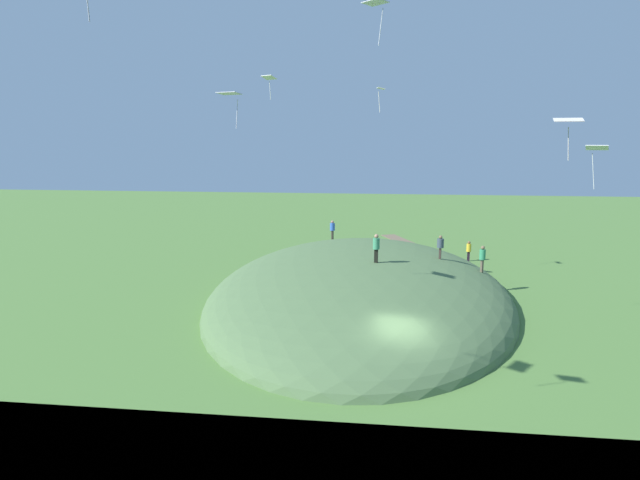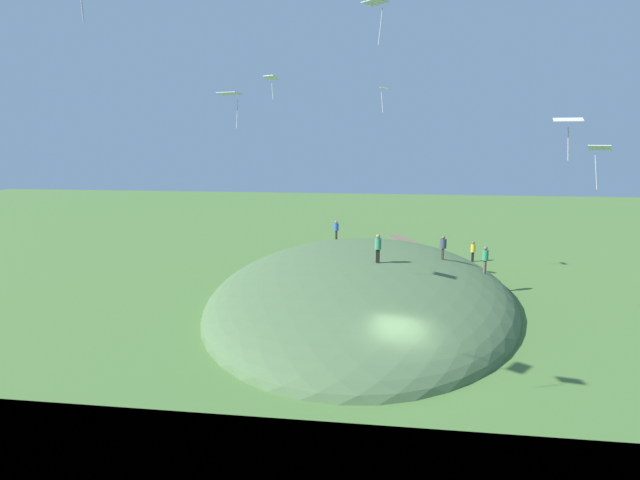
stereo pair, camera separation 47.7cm
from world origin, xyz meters
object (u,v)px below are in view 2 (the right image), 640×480
Objects in this scene: person_on_hilltop at (378,245)px; kite_3 at (271,79)px; person_with_child at (336,228)px; person_watching_kites at (443,245)px; kite_6 at (230,95)px; kite_0 at (375,4)px; kite_10 at (599,150)px; person_walking_path at (485,256)px; kite_5 at (384,90)px; person_near_shore at (473,249)px; kite_7 at (568,121)px.

kite_3 is (1.41, 6.95, 10.25)m from person_on_hilltop.
person_watching_kites is at bearing 59.69° from person_with_child.
person_on_hilltop is 1.05× the size of kite_6.
kite_0 reaches higher than person_on_hilltop.
kite_10 is (3.60, -18.64, -2.70)m from kite_6.
kite_5 is at bearing -132.55° from person_walking_path.
kite_3 reaches higher than kite_6.
person_near_shore is 27.01m from kite_6.
kite_3 is 0.85× the size of kite_7.
kite_6 is (-6.75, 7.19, 8.63)m from person_on_hilltop.
kite_7 is (-23.00, -11.86, 8.30)m from person_with_child.
kite_7 is 0.74× the size of kite_10.
kite_3 is 0.87× the size of kite_5.
kite_0 reaches higher than kite_3.
kite_0 is at bearing -89.39° from kite_6.
person_on_hilltop is at bearing -89.41° from person_walking_path.
person_near_shore is 0.96× the size of person_walking_path.
kite_6 reaches higher than person_walking_path.
person_near_shore is 18.54m from kite_10.
person_walking_path is 15.38m from kite_7.
kite_0 is at bearing 76.98° from person_near_shore.
kite_7 reaches higher than person_walking_path.
person_with_child is at bearing 43.65° from kite_10.
person_walking_path is at bearing 3.63° from kite_7.
person_with_child is 0.96× the size of kite_6.
person_with_child is 14.97m from person_walking_path.
kite_6 is (-9.72, 14.20, 9.77)m from person_walking_path.
kite_7 reaches higher than person_watching_kites.
kite_10 is (3.53, -11.58, -6.71)m from kite_0.
kite_3 is at bearing 76.07° from kite_10.
kite_3 is at bearing 52.51° from kite_7.
kite_5 is at bearing -80.88° from person_on_hilltop.
kite_0 is at bearing -58.91° from person_walking_path.
kite_0 is (-19.52, 7.74, 15.26)m from person_near_shore.
kite_3 is (-1.55, 13.96, 11.39)m from person_walking_path.
kite_5 reaches higher than person_watching_kites.
person_near_shore is 16.29m from kite_5.
person_watching_kites is 11.76m from kite_10.
kite_5 is at bearing -30.39° from kite_6.
kite_0 is at bearing 179.30° from kite_5.
kite_5 is 0.73× the size of kite_10.
kite_0 reaches higher than kite_10.
person_near_shore is 1.00× the size of kite_7.
kite_7 is at bearing 99.18° from person_near_shore.
person_walking_path is at bearing -147.80° from person_on_hilltop.
person_with_child is 27.17m from kite_7.
person_with_child is at bearing -9.07° from kite_6.
person_walking_path is 18.28m from kite_0.
kite_10 is (-4.56, -18.39, -4.31)m from kite_3.
person_near_shore is 1.07× the size of person_watching_kites.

